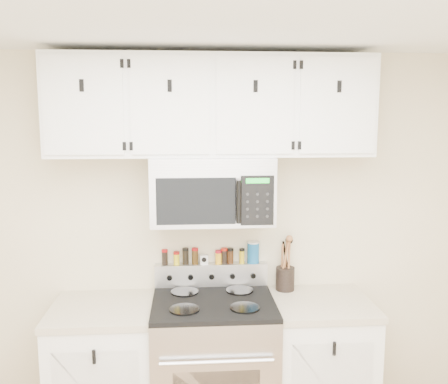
% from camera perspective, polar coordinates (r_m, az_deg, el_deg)
% --- Properties ---
extents(back_wall, '(3.50, 0.01, 2.50)m').
position_cam_1_polar(back_wall, '(3.40, -1.52, -5.59)').
color(back_wall, beige).
rests_on(back_wall, floor).
extents(range, '(0.76, 0.65, 1.10)m').
position_cam_1_polar(range, '(3.38, -1.19, -19.59)').
color(range, '#B7B7BA').
rests_on(range, floor).
extents(base_cabinet_left, '(0.64, 0.62, 0.92)m').
position_cam_1_polar(base_cabinet_left, '(3.45, -13.45, -19.69)').
color(base_cabinet_left, white).
rests_on(base_cabinet_left, floor).
extents(base_cabinet_right, '(0.64, 0.62, 0.92)m').
position_cam_1_polar(base_cabinet_right, '(3.51, 10.76, -19.07)').
color(base_cabinet_right, white).
rests_on(base_cabinet_right, floor).
extents(microwave, '(0.76, 0.44, 0.42)m').
position_cam_1_polar(microwave, '(3.14, -1.37, 0.27)').
color(microwave, '#9E9EA3').
rests_on(microwave, back_wall).
extents(upper_cabinets, '(2.00, 0.35, 0.62)m').
position_cam_1_polar(upper_cabinets, '(3.13, -1.44, 9.81)').
color(upper_cabinets, white).
rests_on(upper_cabinets, back_wall).
extents(utensil_crock, '(0.13, 0.13, 0.37)m').
position_cam_1_polar(utensil_crock, '(3.45, 7.01, -9.59)').
color(utensil_crock, black).
rests_on(utensil_crock, base_cabinet_right).
extents(kitchen_timer, '(0.06, 0.05, 0.06)m').
position_cam_1_polar(kitchen_timer, '(3.40, -2.31, -7.69)').
color(kitchen_timer, white).
rests_on(kitchen_timer, range).
extents(salt_canister, '(0.08, 0.08, 0.15)m').
position_cam_1_polar(salt_canister, '(3.41, 3.35, -6.87)').
color(salt_canister, '#165C9C').
rests_on(salt_canister, range).
extents(spice_jar_0, '(0.04, 0.04, 0.10)m').
position_cam_1_polar(spice_jar_0, '(3.39, -6.79, -7.39)').
color(spice_jar_0, black).
rests_on(spice_jar_0, range).
extents(spice_jar_1, '(0.04, 0.04, 0.09)m').
position_cam_1_polar(spice_jar_1, '(3.39, -5.45, -7.52)').
color(spice_jar_1, yellow).
rests_on(spice_jar_1, range).
extents(spice_jar_2, '(0.04, 0.04, 0.11)m').
position_cam_1_polar(spice_jar_2, '(3.39, -4.42, -7.31)').
color(spice_jar_2, black).
rests_on(spice_jar_2, range).
extents(spice_jar_3, '(0.04, 0.04, 0.11)m').
position_cam_1_polar(spice_jar_3, '(3.39, -3.32, -7.30)').
color(spice_jar_3, '#3D290E').
rests_on(spice_jar_3, range).
extents(spice_jar_4, '(0.05, 0.05, 0.09)m').
position_cam_1_polar(spice_jar_4, '(3.40, -0.63, -7.43)').
color(spice_jar_4, gold).
rests_on(spice_jar_4, range).
extents(spice_jar_5, '(0.04, 0.04, 0.11)m').
position_cam_1_polar(spice_jar_5, '(3.40, 0.03, -7.29)').
color(spice_jar_5, black).
rests_on(spice_jar_5, range).
extents(spice_jar_6, '(0.05, 0.05, 0.10)m').
position_cam_1_polar(spice_jar_6, '(3.40, 0.71, -7.29)').
color(spice_jar_6, '#3A1F0E').
rests_on(spice_jar_6, range).
extents(spice_jar_7, '(0.04, 0.04, 0.10)m').
position_cam_1_polar(spice_jar_7, '(3.41, 2.06, -7.29)').
color(spice_jar_7, gold).
rests_on(spice_jar_7, range).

